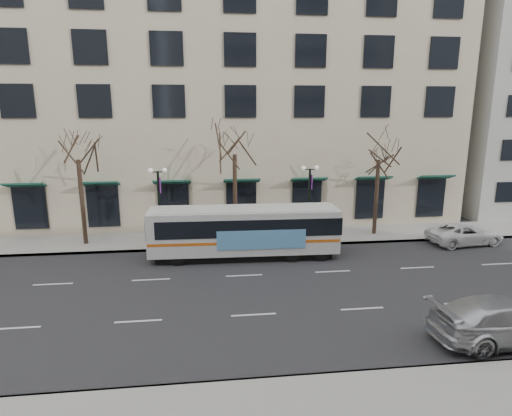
{
  "coord_description": "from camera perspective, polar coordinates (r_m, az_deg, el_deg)",
  "views": [
    {
      "loc": [
        -1.95,
        -19.57,
        8.93
      ],
      "look_at": [
        0.55,
        1.39,
        4.0
      ],
      "focal_mm": 30.0,
      "sensor_mm": 36.0,
      "label": 1
    }
  ],
  "objects": [
    {
      "name": "ground",
      "position": [
        21.6,
        -1.03,
        -11.28
      ],
      "size": [
        160.0,
        160.0,
        0.0
      ],
      "primitive_type": "plane",
      "color": "black",
      "rests_on": "ground"
    },
    {
      "name": "sidewalk_far",
      "position": [
        30.71,
        6.6,
        -3.7
      ],
      "size": [
        80.0,
        4.0,
        0.15
      ],
      "primitive_type": "cube",
      "color": "gray",
      "rests_on": "ground"
    },
    {
      "name": "building_hotel",
      "position": [
        40.68,
        -7.18,
        17.38
      ],
      "size": [
        40.0,
        20.0,
        24.0
      ],
      "primitive_type": "cube",
      "color": "tan",
      "rests_on": "ground"
    },
    {
      "name": "tree_far_left",
      "position": [
        29.57,
        -22.8,
        7.81
      ],
      "size": [
        3.6,
        3.6,
        8.34
      ],
      "color": "black",
      "rests_on": "ground"
    },
    {
      "name": "tree_far_mid",
      "position": [
        28.51,
        -2.89,
        9.06
      ],
      "size": [
        3.6,
        3.6,
        8.55
      ],
      "color": "black",
      "rests_on": "ground"
    },
    {
      "name": "tree_far_right",
      "position": [
        30.88,
        16.15,
        7.98
      ],
      "size": [
        3.6,
        3.6,
        8.06
      ],
      "color": "black",
      "rests_on": "ground"
    },
    {
      "name": "lamp_post_left",
      "position": [
        28.57,
        -12.76,
        0.72
      ],
      "size": [
        1.22,
        0.45,
        5.21
      ],
      "color": "black",
      "rests_on": "ground"
    },
    {
      "name": "lamp_post_right",
      "position": [
        29.25,
        7.12,
        1.23
      ],
      "size": [
        1.22,
        0.45,
        5.21
      ],
      "color": "black",
      "rests_on": "ground"
    },
    {
      "name": "city_bus",
      "position": [
        26.02,
        -1.43,
        -3.01
      ],
      "size": [
        11.49,
        2.82,
        3.1
      ],
      "rotation": [
        0.0,
        0.0,
        -0.03
      ],
      "color": "silver",
      "rests_on": "ground"
    },
    {
      "name": "silver_car",
      "position": [
        19.83,
        30.36,
        -12.78
      ],
      "size": [
        6.06,
        2.67,
        1.73
      ],
      "primitive_type": "imported",
      "rotation": [
        0.0,
        0.0,
        1.61
      ],
      "color": "#B8BAC0",
      "rests_on": "ground"
    },
    {
      "name": "white_pickup",
      "position": [
        32.09,
        26.08,
        -3.09
      ],
      "size": [
        5.25,
        2.84,
        1.4
      ],
      "primitive_type": "imported",
      "rotation": [
        0.0,
        0.0,
        1.68
      ],
      "color": "silver",
      "rests_on": "ground"
    }
  ]
}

